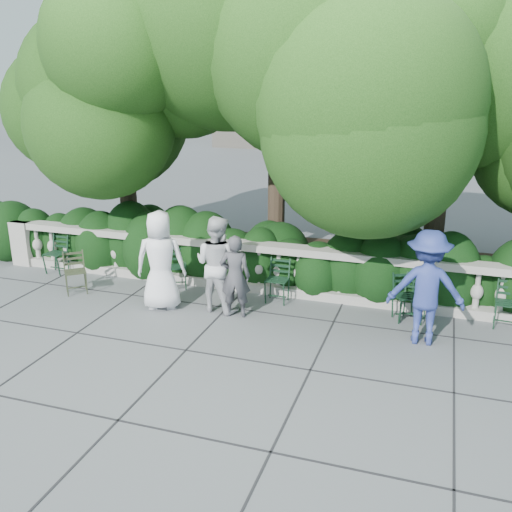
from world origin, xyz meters
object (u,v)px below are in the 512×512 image
(chair_c, at_px, (275,305))
(chair_d, at_px, (410,324))
(person_businessman, at_px, (160,260))
(person_casual_man, at_px, (217,264))
(chair_a, at_px, (53,275))
(chair_b, at_px, (177,290))
(chair_f, at_px, (408,323))
(person_woman_grey, at_px, (235,276))
(chair_weathered, at_px, (78,295))
(person_older_blue, at_px, (426,287))
(chair_e, at_px, (505,331))

(chair_c, bearing_deg, chair_d, -1.88)
(person_businessman, xyz_separation_m, person_casual_man, (1.01, 0.23, -0.04))
(chair_a, distance_m, chair_b, 2.93)
(chair_f, bearing_deg, person_businessman, 161.49)
(chair_c, distance_m, person_businessman, 2.28)
(chair_f, relative_size, person_woman_grey, 0.56)
(chair_a, relative_size, chair_b, 1.00)
(person_woman_grey, bearing_deg, chair_weathered, -11.90)
(chair_d, relative_size, person_businessman, 0.46)
(chair_f, distance_m, person_older_blue, 1.17)
(chair_c, relative_size, person_businessman, 0.46)
(chair_b, bearing_deg, chair_c, -27.40)
(person_woman_grey, xyz_separation_m, person_older_blue, (3.23, -0.02, 0.19))
(chair_d, height_order, person_woman_grey, person_woman_grey)
(person_older_blue, bearing_deg, chair_a, -9.91)
(chair_b, height_order, person_woman_grey, person_woman_grey)
(chair_e, distance_m, person_older_blue, 1.82)
(chair_b, distance_m, chair_e, 6.09)
(chair_e, relative_size, chair_f, 1.00)
(chair_b, bearing_deg, chair_e, -24.64)
(person_woman_grey, bearing_deg, chair_b, -40.38)
(person_businessman, height_order, person_woman_grey, person_businessman)
(person_older_blue, bearing_deg, chair_d, -75.12)
(chair_d, bearing_deg, chair_c, -174.19)
(chair_b, bearing_deg, person_casual_man, -54.01)
(chair_weathered, bearing_deg, person_woman_grey, -38.45)
(chair_d, relative_size, person_woman_grey, 0.56)
(chair_e, bearing_deg, person_older_blue, -143.58)
(chair_d, distance_m, person_older_blue, 1.16)
(chair_a, height_order, chair_d, same)
(chair_e, xyz_separation_m, person_woman_grey, (-4.54, -0.82, 0.75))
(chair_weathered, relative_size, person_older_blue, 0.45)
(person_businessman, bearing_deg, chair_weathered, -18.45)
(chair_c, bearing_deg, person_woman_grey, -126.83)
(chair_a, relative_size, person_older_blue, 0.45)
(person_businessman, height_order, person_older_blue, person_older_blue)
(chair_d, xyz_separation_m, chair_e, (1.54, 0.20, 0.00))
(chair_a, bearing_deg, person_businessman, -12.80)
(person_woman_grey, bearing_deg, chair_d, 178.60)
(chair_a, bearing_deg, chair_b, 3.07)
(person_woman_grey, relative_size, person_casual_man, 0.85)
(chair_a, distance_m, chair_e, 9.02)
(chair_a, relative_size, chair_f, 1.00)
(person_casual_man, bearing_deg, chair_d, -161.50)
(chair_weathered, relative_size, person_casual_man, 0.48)
(chair_a, distance_m, chair_weathered, 1.48)
(chair_e, height_order, person_casual_man, person_casual_man)
(chair_c, bearing_deg, chair_f, -1.52)
(chair_weathered, xyz_separation_m, person_older_blue, (6.49, 0.04, 0.93))
(chair_d, distance_m, chair_e, 1.55)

